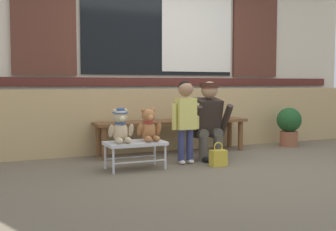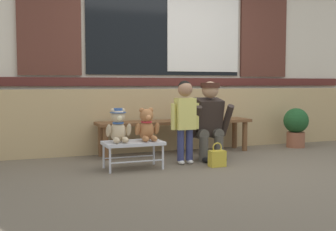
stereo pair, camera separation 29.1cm
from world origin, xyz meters
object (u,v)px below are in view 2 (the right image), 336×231
(handbag_on_ground, at_px, (217,158))
(potted_plant, at_px, (296,125))
(small_display_bench, at_px, (133,144))
(adult_crouching, at_px, (209,120))
(child_standing, at_px, (185,113))
(wooden_bench_long, at_px, (176,125))
(teddy_bear_with_hat, at_px, (118,126))
(teddy_bear_plain, at_px, (147,126))

(handbag_on_ground, height_order, potted_plant, potted_plant)
(small_display_bench, relative_size, adult_crouching, 0.67)
(child_standing, bearing_deg, small_display_bench, -174.22)
(wooden_bench_long, height_order, small_display_bench, wooden_bench_long)
(teddy_bear_with_hat, xyz_separation_m, teddy_bear_plain, (0.32, -0.00, -0.01))
(child_standing, bearing_deg, handbag_on_ground, -46.28)
(wooden_bench_long, xyz_separation_m, adult_crouching, (0.20, -0.59, 0.11))
(teddy_bear_plain, bearing_deg, small_display_bench, -179.49)
(teddy_bear_plain, height_order, adult_crouching, adult_crouching)
(adult_crouching, distance_m, potted_plant, 1.71)
(teddy_bear_with_hat, bearing_deg, handbag_on_ground, -11.58)
(wooden_bench_long, height_order, teddy_bear_plain, teddy_bear_plain)
(teddy_bear_plain, bearing_deg, teddy_bear_with_hat, 179.87)
(teddy_bear_with_hat, xyz_separation_m, handbag_on_ground, (1.07, -0.22, -0.38))
(wooden_bench_long, height_order, potted_plant, potted_plant)
(small_display_bench, height_order, potted_plant, potted_plant)
(wooden_bench_long, distance_m, child_standing, 0.77)
(teddy_bear_plain, relative_size, handbag_on_ground, 1.34)
(wooden_bench_long, bearing_deg, handbag_on_ground, -84.64)
(adult_crouching, height_order, handbag_on_ground, adult_crouching)
(child_standing, bearing_deg, potted_plant, 16.73)
(teddy_bear_with_hat, height_order, potted_plant, teddy_bear_with_hat)
(wooden_bench_long, relative_size, teddy_bear_plain, 5.78)
(small_display_bench, distance_m, teddy_bear_with_hat, 0.26)
(child_standing, distance_m, handbag_on_ground, 0.63)
(wooden_bench_long, xyz_separation_m, potted_plant, (1.84, -0.12, -0.05))
(small_display_bench, relative_size, potted_plant, 1.12)
(small_display_bench, height_order, child_standing, child_standing)
(teddy_bear_plain, bearing_deg, adult_crouching, 12.97)
(teddy_bear_plain, height_order, handbag_on_ground, teddy_bear_plain)
(wooden_bench_long, height_order, child_standing, child_standing)
(teddy_bear_with_hat, bearing_deg, small_display_bench, -0.77)
(teddy_bear_with_hat, height_order, child_standing, child_standing)
(child_standing, height_order, handbag_on_ground, child_standing)
(child_standing, xyz_separation_m, potted_plant, (2.01, 0.60, -0.27))
(adult_crouching, height_order, potted_plant, adult_crouching)
(small_display_bench, bearing_deg, adult_crouching, 11.05)
(teddy_bear_with_hat, distance_m, handbag_on_ground, 1.16)
(child_standing, distance_m, potted_plant, 2.12)
(adult_crouching, bearing_deg, handbag_on_ground, -104.05)
(wooden_bench_long, relative_size, small_display_bench, 3.28)
(handbag_on_ground, relative_size, potted_plant, 0.48)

